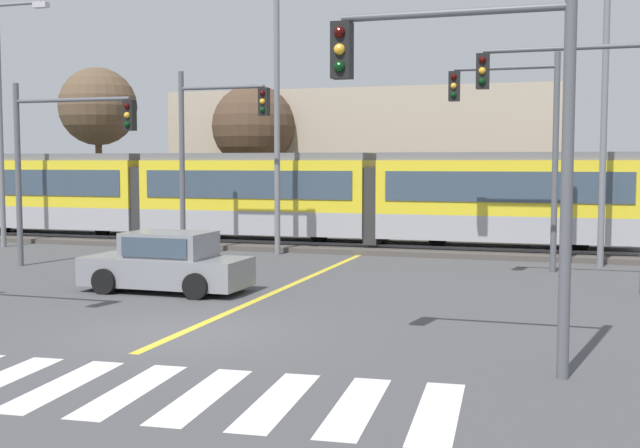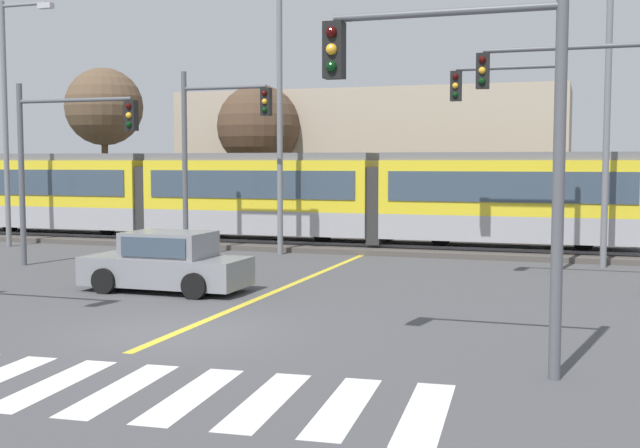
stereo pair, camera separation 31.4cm
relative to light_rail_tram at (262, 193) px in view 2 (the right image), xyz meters
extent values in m
plane|color=#474749|center=(4.58, -15.32, -2.05)|extent=(200.00, 200.00, 0.00)
cube|color=#4C4742|center=(4.58, 0.01, -1.96)|extent=(120.00, 4.00, 0.18)
cube|color=#939399|center=(4.58, -0.71, -1.82)|extent=(120.00, 0.08, 0.10)
cube|color=#939399|center=(4.58, 0.73, -1.82)|extent=(120.00, 0.08, 0.10)
cube|color=#9E9EA3|center=(-9.50, 0.01, -1.07)|extent=(9.00, 2.60, 0.90)
cube|color=yellow|center=(-9.50, 0.01, 0.33)|extent=(9.00, 2.60, 1.90)
cube|color=#384756|center=(-9.50, -1.31, 0.38)|extent=(8.28, 0.04, 1.04)
cube|color=slate|center=(-9.50, 0.01, 1.42)|extent=(9.00, 2.39, 0.28)
cylinder|color=black|center=(-7.02, 0.01, -1.52)|extent=(0.70, 0.20, 0.70)
cylinder|color=black|center=(-11.98, 0.01, -1.52)|extent=(0.70, 0.20, 0.70)
cube|color=#9E9EA3|center=(0.00, 0.01, -1.07)|extent=(9.00, 2.60, 0.90)
cube|color=yellow|center=(0.00, 0.01, 0.33)|extent=(9.00, 2.60, 1.90)
cube|color=#384756|center=(0.00, -1.31, 0.38)|extent=(8.28, 0.04, 1.04)
cube|color=slate|center=(0.00, 0.01, 1.42)|extent=(9.00, 2.39, 0.28)
cylinder|color=black|center=(2.48, 0.01, -1.52)|extent=(0.70, 0.20, 0.70)
cylinder|color=black|center=(-2.47, 0.01, -1.52)|extent=(0.70, 0.20, 0.70)
cube|color=#9E9EA3|center=(9.50, 0.01, -1.07)|extent=(9.00, 2.60, 0.90)
cube|color=yellow|center=(9.50, 0.01, 0.33)|extent=(9.00, 2.60, 1.90)
cube|color=#384756|center=(9.50, -1.31, 0.38)|extent=(8.28, 0.04, 1.04)
cube|color=slate|center=(9.50, 0.01, 1.42)|extent=(9.00, 2.39, 0.28)
cylinder|color=black|center=(11.98, 0.01, -1.52)|extent=(0.70, 0.20, 0.70)
cylinder|color=black|center=(7.03, 0.01, -1.52)|extent=(0.70, 0.20, 0.70)
cube|color=#2D2D2D|center=(-4.75, 0.01, -0.37)|extent=(0.50, 2.34, 2.80)
cube|color=#2D2D2D|center=(4.75, 0.01, -0.37)|extent=(0.50, 2.34, 2.80)
cube|color=silver|center=(4.58, -19.16, -2.04)|extent=(0.76, 2.83, 0.01)
cube|color=silver|center=(5.68, -19.08, -2.04)|extent=(0.76, 2.83, 0.01)
cube|color=silver|center=(6.78, -19.00, -2.04)|extent=(0.76, 2.83, 0.01)
cube|color=silver|center=(7.87, -18.92, -2.04)|extent=(0.76, 2.83, 0.01)
cube|color=silver|center=(8.97, -18.84, -2.04)|extent=(0.76, 2.83, 0.01)
cube|color=silver|center=(10.07, -18.76, -2.04)|extent=(0.76, 2.83, 0.01)
cube|color=gold|center=(4.58, -9.58, -2.04)|extent=(0.20, 15.16, 0.01)
cube|color=gray|center=(1.91, -11.02, -1.53)|extent=(4.22, 1.74, 0.72)
cube|color=gray|center=(2.01, -11.02, -0.85)|extent=(2.12, 1.54, 0.64)
cube|color=#384756|center=(1.01, -11.01, -0.85)|extent=(0.11, 1.43, 0.52)
cube|color=#384756|center=(2.00, -11.80, -0.85)|extent=(1.79, 0.06, 0.48)
cylinder|color=black|center=(0.64, -11.86, -1.73)|extent=(0.64, 0.23, 0.64)
cylinder|color=black|center=(0.66, -10.16, -1.73)|extent=(0.64, 0.23, 0.64)
cylinder|color=black|center=(3.16, -11.88, -1.73)|extent=(0.64, 0.23, 0.64)
cylinder|color=black|center=(3.18, -10.18, -1.73)|extent=(0.64, 0.23, 0.64)
cylinder|color=#515459|center=(-4.91, -7.92, 0.81)|extent=(0.18, 0.18, 5.72)
cylinder|color=#515459|center=(-2.91, -7.92, 3.11)|extent=(4.00, 0.12, 0.12)
cube|color=black|center=(-0.91, -7.92, 2.61)|extent=(0.32, 0.28, 0.90)
sphere|color=#360605|center=(-0.91, -8.07, 2.88)|extent=(0.18, 0.18, 0.18)
sphere|color=#F7AA26|center=(-0.91, -8.07, 2.61)|extent=(0.18, 0.18, 0.18)
sphere|color=black|center=(-0.91, -8.07, 2.34)|extent=(0.18, 0.18, 0.18)
cylinder|color=#515459|center=(11.18, -4.36, 1.20)|extent=(0.18, 0.18, 6.49)
cylinder|color=#515459|center=(9.68, -4.36, 4.03)|extent=(3.00, 0.12, 0.12)
cube|color=black|center=(8.18, -4.36, 3.53)|extent=(0.32, 0.28, 0.90)
sphere|color=#360605|center=(8.18, -4.51, 3.80)|extent=(0.18, 0.18, 0.18)
sphere|color=#F7AA26|center=(8.18, -4.51, 3.53)|extent=(0.18, 0.18, 0.18)
sphere|color=black|center=(8.18, -4.51, 3.26)|extent=(0.18, 0.18, 0.18)
cylinder|color=#515459|center=(11.61, -16.54, 0.93)|extent=(0.18, 0.18, 5.95)
cylinder|color=#515459|center=(9.86, -16.54, 3.52)|extent=(3.50, 0.12, 0.12)
cube|color=black|center=(8.11, -16.54, 3.02)|extent=(0.32, 0.28, 0.90)
sphere|color=#360605|center=(8.11, -16.69, 3.29)|extent=(0.18, 0.18, 0.18)
sphere|color=#F7AA26|center=(8.11, -16.69, 3.02)|extent=(0.18, 0.18, 0.18)
sphere|color=black|center=(8.11, -16.69, 2.75)|extent=(0.18, 0.18, 0.18)
cylinder|color=#515459|center=(11.42, -7.94, 4.06)|extent=(4.00, 0.12, 0.12)
cube|color=black|center=(9.42, -7.94, 3.56)|extent=(0.32, 0.28, 0.90)
sphere|color=#360605|center=(9.42, -8.09, 3.83)|extent=(0.18, 0.18, 0.18)
sphere|color=#F7AA26|center=(9.42, -8.09, 3.56)|extent=(0.18, 0.18, 0.18)
sphere|color=black|center=(9.42, -8.09, 3.29)|extent=(0.18, 0.18, 0.18)
cylinder|color=#515459|center=(-1.00, -4.45, 1.11)|extent=(0.18, 0.18, 6.32)
cylinder|color=#515459|center=(0.50, -4.45, 3.69)|extent=(3.00, 0.12, 0.12)
cube|color=black|center=(2.00, -4.45, 3.19)|extent=(0.32, 0.28, 0.90)
sphere|color=#360605|center=(2.00, -4.60, 3.46)|extent=(0.18, 0.18, 0.18)
sphere|color=#F7AA26|center=(2.00, -4.60, 3.19)|extent=(0.18, 0.18, 0.18)
sphere|color=black|center=(2.00, -4.60, 2.92)|extent=(0.18, 0.18, 0.18)
cylinder|color=slate|center=(-9.22, -3.41, 2.63)|extent=(0.20, 0.20, 9.36)
cylinder|color=slate|center=(-8.23, -3.41, 7.12)|extent=(1.98, 0.12, 0.12)
cube|color=#B2B2B7|center=(-7.24, -3.41, 7.02)|extent=(0.56, 0.28, 0.20)
cylinder|color=slate|center=(1.75, -2.57, 2.72)|extent=(0.20, 0.20, 9.54)
cylinder|color=slate|center=(12.56, -2.75, 2.75)|extent=(0.20, 0.20, 9.60)
cylinder|color=brown|center=(-10.55, 5.30, 0.56)|extent=(0.32, 0.32, 5.21)
sphere|color=brown|center=(-10.55, 5.30, 3.92)|extent=(3.79, 3.79, 3.79)
cylinder|color=brown|center=(-2.59, 5.85, 0.03)|extent=(0.32, 0.32, 4.15)
sphere|color=#4C3828|center=(-2.59, 5.85, 2.88)|extent=(3.88, 3.88, 3.88)
cube|color=tan|center=(2.00, 9.31, 1.28)|extent=(18.55, 6.00, 6.65)
camera|label=1|loc=(11.69, -29.06, 1.25)|focal=45.00mm
camera|label=2|loc=(11.99, -28.96, 1.25)|focal=45.00mm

